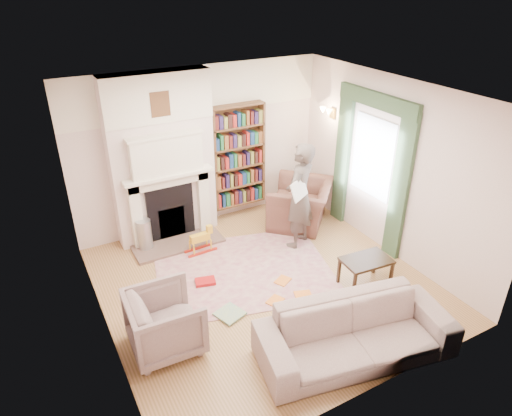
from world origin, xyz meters
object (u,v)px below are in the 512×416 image
sofa (356,333)px  armchair_reading (301,204)px  armchair_left (165,322)px  man_reading (299,196)px  paraffin_heater (145,235)px  bookcase (238,156)px  coffee_table (365,272)px  rocking_horse (200,240)px

sofa → armchair_reading: bearing=78.9°
armchair_left → man_reading: bearing=-63.2°
armchair_left → paraffin_heater: 2.32m
armchair_reading → paraffin_heater: bearing=-55.2°
armchair_reading → sofa: (-1.24, -3.04, -0.04)m
bookcase → armchair_left: bookcase is taller
coffee_table → rocking_horse: (-1.77, 1.98, 0.00)m
sofa → paraffin_heater: (-1.51, 3.49, -0.06)m
rocking_horse → coffee_table: bearing=-51.1°
coffee_table → paraffin_heater: 3.55m
bookcase → armchair_reading: bearing=-44.5°
bookcase → rocking_horse: bearing=-142.6°
bookcase → coffee_table: bearing=-77.7°
rocking_horse → sofa: bearing=-78.9°
armchair_reading → coffee_table: bearing=38.0°
armchair_reading → sofa: 3.29m
armchair_left → paraffin_heater: bearing=-7.7°
man_reading → armchair_left: bearing=-5.9°
coffee_table → paraffin_heater: paraffin_heater is taller
bookcase → coffee_table: (0.62, -2.86, -0.95)m
armchair_left → rocking_horse: (1.18, 1.78, -0.16)m
armchair_left → sofa: (1.92, -1.21, -0.05)m
bookcase → armchair_left: 3.62m
man_reading → coffee_table: (0.23, -1.43, -0.67)m
man_reading → coffee_table: size_ratio=2.57×
bookcase → man_reading: size_ratio=1.03×
armchair_left → rocking_horse: 2.14m
man_reading → rocking_horse: (-1.54, 0.55, -0.67)m
bookcase → man_reading: (0.39, -1.43, -0.28)m
armchair_reading → rocking_horse: size_ratio=2.30×
paraffin_heater → sofa: bearing=-66.6°
bookcase → rocking_horse: size_ratio=3.62×
bookcase → paraffin_heater: size_ratio=3.36×
sofa → rocking_horse: bearing=115.1°
coffee_table → rocking_horse: 2.66m
sofa → coffee_table: size_ratio=3.32×
sofa → rocking_horse: size_ratio=4.54×
bookcase → armchair_reading: 1.42m
armchair_left → coffee_table: armchair_left is taller
armchair_left → rocking_horse: armchair_left is taller
armchair_left → man_reading: 3.03m
man_reading → paraffin_heater: man_reading is taller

